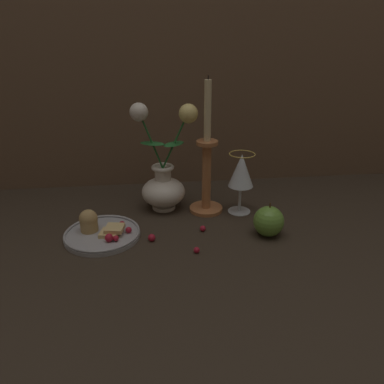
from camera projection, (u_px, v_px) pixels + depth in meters
ground_plane at (196, 226)px, 0.99m from camera, size 2.40×2.40×0.00m
vase at (164, 179)px, 1.05m from camera, size 0.18×0.12×0.30m
plate_with_pastries at (100, 231)px, 0.93m from camera, size 0.19×0.19×0.07m
wine_glass at (241, 173)px, 1.02m from camera, size 0.07×0.07×0.17m
candlestick at (207, 172)px, 1.03m from camera, size 0.09×0.09×0.37m
apple_beside_vase at (269, 221)px, 0.93m from camera, size 0.08×0.08×0.09m
berry_near_plate at (152, 238)px, 0.91m from camera, size 0.02×0.02×0.02m
berry_front_center at (197, 250)px, 0.86m from camera, size 0.01×0.01×0.01m
berry_by_glass_stem at (203, 228)px, 0.96m from camera, size 0.01×0.01×0.01m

